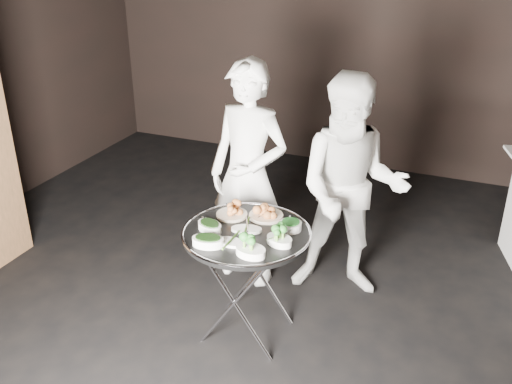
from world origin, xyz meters
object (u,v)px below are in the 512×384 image
at_px(serving_tray, 246,234).
at_px(waiter_left, 248,176).
at_px(tray_stand, 247,279).
at_px(waiter_right, 351,189).

height_order(serving_tray, waiter_left, waiter_left).
xyz_separation_m(tray_stand, waiter_left, (-0.26, 0.63, 0.41)).
xyz_separation_m(tray_stand, waiter_right, (0.45, 0.74, 0.39)).
relative_size(tray_stand, waiter_left, 0.44).
relative_size(tray_stand, waiter_right, 0.46).
distance_m(tray_stand, serving_tray, 0.33).
bearing_deg(tray_stand, serving_tray, 104.04).
bearing_deg(serving_tray, tray_stand, -75.96).
xyz_separation_m(serving_tray, waiter_right, (0.45, 0.74, 0.06)).
relative_size(tray_stand, serving_tray, 0.93).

